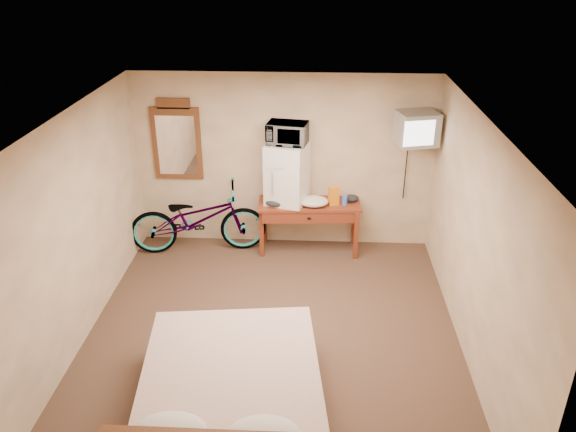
# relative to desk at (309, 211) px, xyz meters

# --- Properties ---
(room) EXTENTS (4.60, 4.64, 2.50)m
(room) POSITION_rel_desk_xyz_m (-0.37, -2.00, 0.61)
(room) COLOR #4A3525
(room) RESTS_ON ground
(desk) EXTENTS (1.45, 0.63, 0.75)m
(desk) POSITION_rel_desk_xyz_m (0.00, 0.00, 0.00)
(desk) COLOR maroon
(desk) RESTS_ON floor
(mini_fridge) EXTENTS (0.64, 0.63, 0.85)m
(mini_fridge) POSITION_rel_desk_xyz_m (-0.31, 0.05, 0.54)
(mini_fridge) COLOR white
(mini_fridge) RESTS_ON desk
(microwave) EXTENTS (0.58, 0.44, 0.29)m
(microwave) POSITION_rel_desk_xyz_m (-0.31, 0.05, 1.11)
(microwave) COLOR white
(microwave) RESTS_ON mini_fridge
(snack_bag) EXTENTS (0.15, 0.12, 0.27)m
(snack_bag) POSITION_rel_desk_xyz_m (0.33, -0.02, 0.25)
(snack_bag) COLOR orange
(snack_bag) RESTS_ON desk
(blue_cup) EXTENTS (0.08, 0.08, 0.14)m
(blue_cup) POSITION_rel_desk_xyz_m (0.49, -0.01, 0.18)
(blue_cup) COLOR blue
(blue_cup) RESTS_ON desk
(cloth_cream) EXTENTS (0.41, 0.32, 0.13)m
(cloth_cream) POSITION_rel_desk_xyz_m (0.06, -0.06, 0.18)
(cloth_cream) COLOR beige
(cloth_cream) RESTS_ON desk
(cloth_dark_a) EXTENTS (0.28, 0.21, 0.11)m
(cloth_dark_a) POSITION_rel_desk_xyz_m (-0.47, -0.10, 0.17)
(cloth_dark_a) COLOR black
(cloth_dark_a) RESTS_ON desk
(cloth_dark_b) EXTENTS (0.21, 0.17, 0.09)m
(cloth_dark_b) POSITION_rel_desk_xyz_m (0.59, 0.11, 0.16)
(cloth_dark_b) COLOR black
(cloth_dark_b) RESTS_ON desk
(crt_television) EXTENTS (0.59, 0.64, 0.43)m
(crt_television) POSITION_rel_desk_xyz_m (1.38, 0.02, 1.21)
(crt_television) COLOR black
(crt_television) RESTS_ON room
(wall_mirror) EXTENTS (0.69, 0.04, 1.16)m
(wall_mirror) POSITION_rel_desk_xyz_m (-1.87, 0.27, 0.91)
(wall_mirror) COLOR brown
(wall_mirror) RESTS_ON room
(bicycle) EXTENTS (2.00, 0.95, 1.01)m
(bicycle) POSITION_rel_desk_xyz_m (-1.57, -0.06, -0.13)
(bicycle) COLOR black
(bicycle) RESTS_ON floor
(bed) EXTENTS (1.85, 2.31, 0.90)m
(bed) POSITION_rel_desk_xyz_m (-0.64, -3.37, -0.34)
(bed) COLOR brown
(bed) RESTS_ON floor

